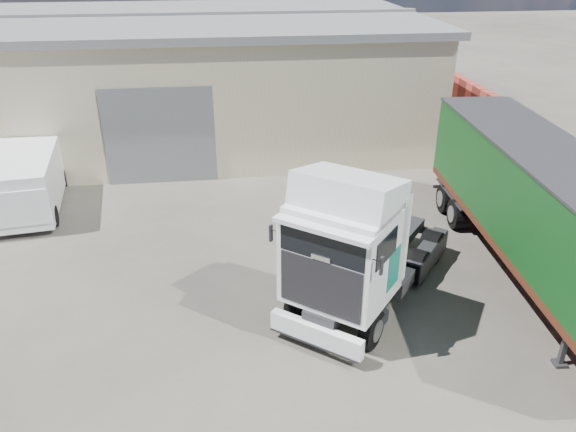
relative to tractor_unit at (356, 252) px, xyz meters
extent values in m
plane|color=#272620|center=(-3.22, -1.11, -1.66)|extent=(120.00, 120.00, 0.00)
cube|color=beige|center=(-9.22, 14.89, 0.84)|extent=(30.00, 12.00, 5.00)
cube|color=slate|center=(-9.22, 14.89, 3.49)|extent=(30.60, 12.60, 0.30)
cube|color=slate|center=(-5.22, 8.87, 0.14)|extent=(4.00, 0.08, 3.60)
cube|color=slate|center=(-9.22, 14.89, 3.69)|extent=(30.60, 0.40, 0.15)
cube|color=maroon|center=(8.28, 4.89, -0.41)|extent=(0.35, 26.00, 2.50)
cylinder|color=black|center=(-0.67, -0.83, -1.19)|extent=(2.28, 2.09, 0.94)
cylinder|color=black|center=(1.27, 1.58, -1.19)|extent=(2.31, 2.12, 0.94)
cylinder|color=black|center=(2.04, 2.54, -1.19)|extent=(2.31, 2.12, 0.94)
cube|color=#2D2D30|center=(0.66, 0.82, -0.86)|extent=(4.27, 5.04, 0.26)
cube|color=silver|center=(-1.19, -1.48, -1.17)|extent=(1.89, 1.58, 0.49)
cube|color=silver|center=(-0.47, -0.59, 0.35)|extent=(2.99, 2.97, 2.16)
cube|color=black|center=(-1.11, -1.38, 0.02)|extent=(1.55, 1.26, 1.24)
cube|color=black|center=(-1.10, -1.37, 0.99)|extent=(1.58, 1.28, 0.66)
cube|color=silver|center=(-0.36, -0.45, 1.74)|extent=(2.78, 2.71, 1.08)
cube|color=#0E6356|center=(-1.12, 0.38, 0.11)|extent=(0.42, 0.52, 0.97)
cube|color=#0E6356|center=(0.61, -1.01, 0.11)|extent=(0.42, 0.52, 0.97)
cylinder|color=#2D2D30|center=(1.38, 1.71, -0.68)|extent=(1.37, 1.37, 0.11)
cube|color=#2D2D30|center=(4.00, -2.58, -1.16)|extent=(0.29, 0.29, 0.99)
cylinder|color=black|center=(5.29, 4.42, -1.18)|extent=(2.36, 1.11, 0.95)
cube|color=#2D2D30|center=(5.04, 0.78, -0.85)|extent=(1.45, 10.83, 0.32)
cube|color=#512212|center=(5.04, 0.78, -0.55)|extent=(2.98, 10.93, 0.22)
cube|color=black|center=(5.04, 0.78, 0.73)|extent=(2.98, 10.93, 2.34)
cube|color=#2D2D30|center=(5.04, 0.78, 1.92)|extent=(3.04, 10.99, 0.07)
cylinder|color=black|center=(-9.36, 5.52, -1.31)|extent=(2.07, 0.94, 0.69)
cylinder|color=black|center=(-9.79, 8.82, -1.31)|extent=(2.07, 0.94, 0.69)
cube|color=silver|center=(-9.58, 7.17, -0.56)|extent=(2.58, 5.00, 1.77)
cube|color=silver|center=(-9.32, 5.21, -0.62)|extent=(2.03, 1.18, 1.15)
cube|color=black|center=(-9.35, 5.42, -0.04)|extent=(1.82, 0.32, 0.62)
camera|label=1|loc=(-3.06, -11.23, 6.69)|focal=35.00mm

